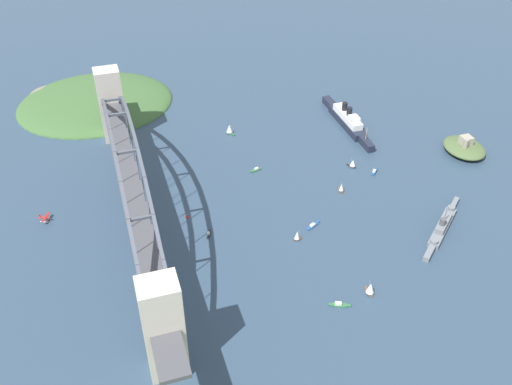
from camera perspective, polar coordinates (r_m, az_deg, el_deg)
ground_plane at (r=367.85m, az=-11.96°, el=-3.24°), size 1400.00×1400.00×0.00m
harbor_arch_bridge at (r=348.87m, az=-12.60°, el=0.75°), size 288.78×18.33×71.54m
headland_west_shore at (r=518.52m, az=-16.12°, el=8.69°), size 121.32×133.28×17.71m
ocean_liner at (r=468.01m, az=9.20°, el=7.27°), size 87.46×10.01×17.32m
naval_cruiser at (r=373.23m, az=18.34°, el=-3.28°), size 48.44×53.81×17.03m
fort_island_mid_harbor at (r=455.68m, az=20.33°, el=4.31°), size 35.53×28.99×14.24m
seaplane_taxiing_near_bridge at (r=386.40m, az=-20.56°, el=-2.48°), size 9.42×7.56×4.84m
small_boat_0 at (r=313.69m, az=8.41°, el=-11.15°), size 5.97×11.65×2.16m
small_boat_1 at (r=415.31m, az=11.89°, el=2.09°), size 8.12×8.19×2.35m
small_boat_2 at (r=390.29m, az=8.63°, el=0.50°), size 6.08×3.54×7.49m
small_boat_3 at (r=451.64m, az=-2.69°, el=6.45°), size 8.52×6.69×9.01m
small_boat_4 at (r=353.39m, az=-4.81°, el=-4.20°), size 8.21×4.28×2.12m
small_boat_5 at (r=347.68m, az=4.19°, el=-4.35°), size 4.07×6.27×7.63m
small_boat_6 at (r=320.10m, az=11.49°, el=-9.47°), size 8.35×4.81×8.96m
small_boat_7 at (r=408.35m, az=-0.02°, el=2.31°), size 3.52×9.44×2.24m
small_boat_8 at (r=360.37m, az=5.79°, el=-3.33°), size 7.28×11.25×1.99m
small_boat_9 at (r=416.84m, az=9.75°, el=2.93°), size 6.97×5.89×6.98m
channel_marker_buoy at (r=368.00m, az=-6.97°, el=-2.36°), size 2.20×2.20×2.75m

